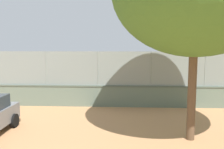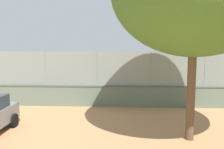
{
  "view_description": "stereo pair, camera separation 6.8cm",
  "coord_description": "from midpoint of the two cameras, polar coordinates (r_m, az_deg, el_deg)",
  "views": [
    {
      "loc": [
        -1.68,
        26.93,
        3.65
      ],
      "look_at": [
        -0.38,
        7.18,
        1.3
      ],
      "focal_mm": 38.37,
      "sensor_mm": 36.0,
      "label": 1
    },
    {
      "loc": [
        -1.75,
        26.93,
        3.65
      ],
      "look_at": [
        -0.38,
        7.18,
        1.3
      ],
      "focal_mm": 38.37,
      "sensor_mm": 36.0,
      "label": 2
    }
  ],
  "objects": [
    {
      "name": "player_crossing_court",
      "position": [
        21.54,
        9.78,
        -0.66
      ],
      "size": [
        0.69,
        1.12,
        1.54
      ],
      "color": "navy",
      "rests_on": "ground_plane"
    },
    {
      "name": "fence_panel_on_wall",
      "position": [
        14.61,
        -9.68,
        1.45
      ],
      "size": [
        28.49,
        0.55,
        2.05
      ],
      "color": "gray",
      "rests_on": "perimeter_wall"
    },
    {
      "name": "sports_ball",
      "position": [
        19.55,
        11.7,
        -1.67
      ],
      "size": [
        0.08,
        0.08,
        0.08
      ],
      "primitive_type": "sphere",
      "color": "#3399D8"
    },
    {
      "name": "courtside_bench",
      "position": [
        17.24,
        21.99,
        -4.39
      ],
      "size": [
        1.61,
        0.41,
        0.87
      ],
      "color": "gray",
      "rests_on": "ground_plane"
    },
    {
      "name": "ground_plane",
      "position": [
        27.23,
        0.13,
        -0.93
      ],
      "size": [
        260.0,
        260.0,
        0.0
      ],
      "primitive_type": "plane",
      "color": "tan"
    },
    {
      "name": "perimeter_wall",
      "position": [
        14.86,
        -9.55,
        -4.95
      ],
      "size": [
        29.01,
        0.81,
        1.3
      ],
      "color": "slate",
      "rests_on": "ground_plane"
    },
    {
      "name": "player_foreground_swinging",
      "position": [
        26.64,
        -3.07,
        1.06
      ],
      "size": [
        0.74,
        1.26,
        1.69
      ],
      "color": "navy",
      "rests_on": "ground_plane"
    }
  ]
}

